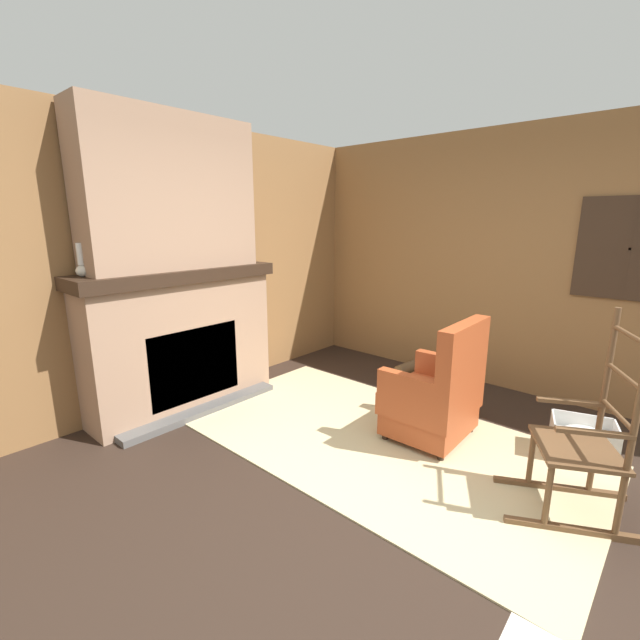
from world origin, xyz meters
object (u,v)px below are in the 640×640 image
at_px(laundry_basket, 582,440).
at_px(rocking_chair, 584,450).
at_px(armchair, 436,397).
at_px(decorative_plate_on_mantel, 164,257).
at_px(storage_case, 201,259).
at_px(firewood_stack, 407,375).
at_px(oil_lamp_vase, 82,265).

bearing_deg(laundry_basket, rocking_chair, -81.48).
relative_size(armchair, decorative_plate_on_mantel, 4.44).
distance_m(armchair, rocking_chair, 1.12).
distance_m(laundry_basket, storage_case, 3.56).
xyz_separation_m(rocking_chair, storage_case, (-3.23, -0.44, 0.97)).
xyz_separation_m(rocking_chair, firewood_stack, (-1.89, 1.22, -0.34)).
bearing_deg(laundry_basket, oil_lamp_vase, -144.45).
distance_m(firewood_stack, decorative_plate_on_mantel, 2.79).
distance_m(storage_case, decorative_plate_on_mantel, 0.37).
distance_m(rocking_chair, firewood_stack, 2.27).
bearing_deg(firewood_stack, decorative_plate_on_mantel, -124.04).
relative_size(rocking_chair, decorative_plate_on_mantel, 5.54).
height_order(armchair, firewood_stack, armchair).
height_order(rocking_chair, firewood_stack, rocking_chair).
distance_m(firewood_stack, oil_lamp_vase, 3.32).
xyz_separation_m(laundry_basket, oil_lamp_vase, (-3.13, -2.23, 1.27)).
relative_size(rocking_chair, laundry_basket, 2.52).
relative_size(oil_lamp_vase, storage_case, 1.06).
xyz_separation_m(armchair, firewood_stack, (-0.81, 0.95, -0.28)).
bearing_deg(rocking_chair, armchair, -41.94).
bearing_deg(rocking_chair, decorative_plate_on_mantel, -14.09).
relative_size(armchair, firewood_stack, 2.51).
bearing_deg(laundry_basket, armchair, -154.69).
height_order(rocking_chair, oil_lamp_vase, oil_lamp_vase).
height_order(armchair, laundry_basket, armchair).
xyz_separation_m(armchair, rocking_chair, (1.08, -0.27, 0.06)).
relative_size(rocking_chair, oil_lamp_vase, 4.82).
distance_m(rocking_chair, storage_case, 3.41).
xyz_separation_m(rocking_chair, laundry_basket, (-0.11, 0.73, -0.27)).
xyz_separation_m(firewood_stack, decorative_plate_on_mantel, (-1.37, -2.02, 1.35)).
height_order(firewood_stack, oil_lamp_vase, oil_lamp_vase).
relative_size(rocking_chair, firewood_stack, 3.12).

